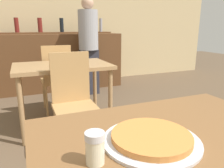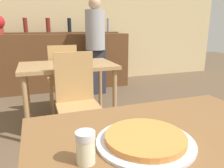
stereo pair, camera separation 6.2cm
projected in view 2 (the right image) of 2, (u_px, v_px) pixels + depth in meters
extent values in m
cube|color=#D1B784|center=(56.00, 17.00, 4.53)|extent=(8.00, 0.05, 2.80)
cube|color=brown|center=(169.00, 141.00, 0.93)|extent=(1.19, 0.82, 0.04)
cylinder|color=brown|center=(202.00, 152.00, 1.52)|extent=(0.05, 0.05, 0.70)
cube|color=#A87F51|center=(68.00, 66.00, 2.54)|extent=(1.08, 0.70, 0.04)
cylinder|color=#A87F51|center=(26.00, 111.00, 2.22)|extent=(0.05, 0.05, 0.74)
cylinder|color=#A87F51|center=(115.00, 100.00, 2.53)|extent=(0.05, 0.05, 0.74)
cylinder|color=#A87F51|center=(27.00, 95.00, 2.75)|extent=(0.05, 0.05, 0.74)
cylinder|color=#A87F51|center=(100.00, 88.00, 3.06)|extent=(0.05, 0.05, 0.74)
cube|color=brown|center=(62.00, 62.00, 4.29)|extent=(2.60, 0.56, 1.07)
cube|color=brown|center=(59.00, 33.00, 4.28)|extent=(2.39, 0.24, 0.03)
cylinder|color=#5B3314|center=(1.00, 25.00, 3.91)|extent=(0.06, 0.06, 0.28)
cylinder|color=maroon|center=(25.00, 25.00, 4.04)|extent=(0.08, 0.08, 0.26)
cylinder|color=maroon|center=(48.00, 25.00, 4.18)|extent=(0.08, 0.08, 0.26)
cylinder|color=black|center=(69.00, 25.00, 4.31)|extent=(0.08, 0.08, 0.27)
cylinder|color=#9999A3|center=(89.00, 26.00, 4.45)|extent=(0.09, 0.09, 0.25)
cylinder|color=#9999A3|center=(108.00, 25.00, 4.58)|extent=(0.06, 0.06, 0.27)
cube|color=tan|center=(79.00, 108.00, 2.08)|extent=(0.40, 0.40, 0.04)
cube|color=tan|center=(74.00, 77.00, 2.17)|extent=(0.38, 0.04, 0.50)
cylinder|color=tan|center=(65.00, 142.00, 1.92)|extent=(0.03, 0.03, 0.43)
cylinder|color=tan|center=(101.00, 135.00, 2.03)|extent=(0.03, 0.03, 0.43)
cylinder|color=tan|center=(60.00, 126.00, 2.23)|extent=(0.03, 0.03, 0.43)
cylinder|color=tan|center=(92.00, 121.00, 2.34)|extent=(0.03, 0.03, 0.43)
cube|color=tan|center=(62.00, 80.00, 3.17)|extent=(0.40, 0.40, 0.04)
cube|color=tan|center=(63.00, 64.00, 2.94)|extent=(0.38, 0.04, 0.50)
cylinder|color=tan|center=(73.00, 91.00, 3.44)|extent=(0.03, 0.03, 0.43)
cylinder|color=tan|center=(51.00, 93.00, 3.33)|extent=(0.03, 0.03, 0.43)
cylinder|color=tan|center=(77.00, 98.00, 3.13)|extent=(0.03, 0.03, 0.43)
cylinder|color=tan|center=(52.00, 100.00, 3.02)|extent=(0.03, 0.03, 0.43)
cylinder|color=silver|center=(145.00, 142.00, 0.87)|extent=(0.39, 0.39, 0.01)
cylinder|color=#CC7A38|center=(145.00, 137.00, 0.86)|extent=(0.32, 0.32, 0.02)
cylinder|color=beige|center=(86.00, 151.00, 0.74)|extent=(0.06, 0.06, 0.09)
cylinder|color=silver|center=(85.00, 135.00, 0.72)|extent=(0.07, 0.07, 0.02)
cube|color=#2D2D38|center=(96.00, 72.00, 3.97)|extent=(0.32, 0.18, 0.81)
cylinder|color=#9E9EA3|center=(95.00, 30.00, 3.78)|extent=(0.34, 0.34, 0.67)
sphere|color=tan|center=(95.00, 3.00, 3.67)|extent=(0.21, 0.21, 0.21)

